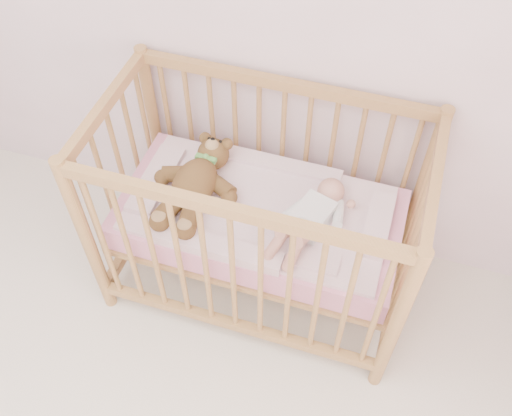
% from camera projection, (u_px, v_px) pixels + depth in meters
% --- Properties ---
extents(crib, '(1.36, 0.76, 1.00)m').
position_uv_depth(crib, '(259.00, 217.00, 2.49)').
color(crib, '#B77F4D').
rests_on(crib, floor).
extents(mattress, '(1.22, 0.62, 0.13)m').
position_uv_depth(mattress, '(259.00, 219.00, 2.50)').
color(mattress, pink).
rests_on(mattress, crib).
extents(blanket, '(1.10, 0.58, 0.06)m').
position_uv_depth(blanket, '(260.00, 208.00, 2.45)').
color(blanket, pink).
rests_on(blanket, mattress).
extents(baby, '(0.39, 0.57, 0.13)m').
position_uv_depth(baby, '(312.00, 214.00, 2.33)').
color(baby, white).
rests_on(baby, blanket).
extents(teddy_bear, '(0.43, 0.59, 0.16)m').
position_uv_depth(teddy_bear, '(195.00, 183.00, 2.42)').
color(teddy_bear, brown).
rests_on(teddy_bear, blanket).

